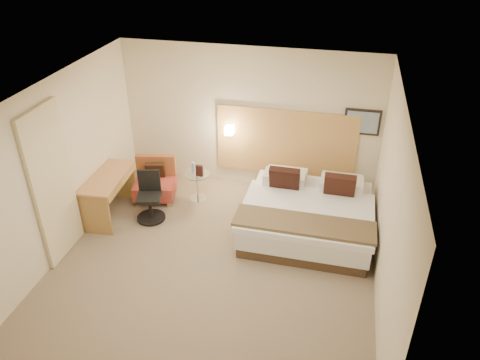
% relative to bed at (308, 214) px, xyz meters
% --- Properties ---
extents(floor, '(4.80, 5.00, 0.02)m').
position_rel_bed_xyz_m(floor, '(-1.30, -1.16, -0.34)').
color(floor, '#7F6D55').
rests_on(floor, ground).
extents(ceiling, '(4.80, 5.00, 0.02)m').
position_rel_bed_xyz_m(ceiling, '(-1.30, -1.16, 2.38)').
color(ceiling, white).
rests_on(ceiling, floor).
extents(wall_back, '(4.80, 0.02, 2.70)m').
position_rel_bed_xyz_m(wall_back, '(-1.30, 1.35, 1.02)').
color(wall_back, beige).
rests_on(wall_back, floor).
extents(wall_front, '(4.80, 0.02, 2.70)m').
position_rel_bed_xyz_m(wall_front, '(-1.30, -3.67, 1.02)').
color(wall_front, beige).
rests_on(wall_front, floor).
extents(wall_left, '(0.02, 5.00, 2.70)m').
position_rel_bed_xyz_m(wall_left, '(-3.71, -1.16, 1.02)').
color(wall_left, beige).
rests_on(wall_left, floor).
extents(wall_right, '(0.02, 5.00, 2.70)m').
position_rel_bed_xyz_m(wall_right, '(1.11, -1.16, 1.02)').
color(wall_right, beige).
rests_on(wall_right, floor).
extents(headboard_panel, '(2.60, 0.04, 1.30)m').
position_rel_bed_xyz_m(headboard_panel, '(-0.60, 1.31, 0.62)').
color(headboard_panel, tan).
rests_on(headboard_panel, wall_back).
extents(art_frame, '(0.62, 0.03, 0.47)m').
position_rel_bed_xyz_m(art_frame, '(0.72, 1.32, 1.17)').
color(art_frame, black).
rests_on(art_frame, wall_back).
extents(art_canvas, '(0.54, 0.01, 0.39)m').
position_rel_bed_xyz_m(art_canvas, '(0.72, 1.30, 1.17)').
color(art_canvas, gray).
rests_on(art_canvas, wall_back).
extents(lamp_arm, '(0.02, 0.12, 0.02)m').
position_rel_bed_xyz_m(lamp_arm, '(-1.65, 1.26, 0.82)').
color(lamp_arm, white).
rests_on(lamp_arm, wall_back).
extents(lamp_shade, '(0.15, 0.15, 0.15)m').
position_rel_bed_xyz_m(lamp_shade, '(-1.65, 1.20, 0.82)').
color(lamp_shade, '#FFEDC6').
rests_on(lamp_shade, wall_back).
extents(curtain, '(0.06, 0.90, 2.42)m').
position_rel_bed_xyz_m(curtain, '(-3.66, -1.41, 0.89)').
color(curtain, beige).
rests_on(curtain, wall_left).
extents(bottle_a, '(0.06, 0.06, 0.19)m').
position_rel_bed_xyz_m(bottle_a, '(-2.17, 0.57, 0.30)').
color(bottle_a, '#99B6ED').
rests_on(bottle_a, side_table).
extents(menu_folder, '(0.13, 0.06, 0.21)m').
position_rel_bed_xyz_m(menu_folder, '(-2.02, 0.46, 0.31)').
color(menu_folder, black).
rests_on(menu_folder, side_table).
extents(bed, '(2.14, 2.06, 1.02)m').
position_rel_bed_xyz_m(bed, '(0.00, 0.00, 0.00)').
color(bed, '#3F2E1F').
rests_on(bed, floor).
extents(lounge_chair, '(0.85, 0.78, 0.77)m').
position_rel_bed_xyz_m(lounge_chair, '(-2.88, 0.42, -0.03)').
color(lounge_chair, '#A6804E').
rests_on(lounge_chair, floor).
extents(side_table, '(0.54, 0.54, 0.54)m').
position_rel_bed_xyz_m(side_table, '(-2.09, 0.52, -0.03)').
color(side_table, white).
rests_on(side_table, floor).
extents(desk, '(0.65, 1.28, 0.78)m').
position_rel_bed_xyz_m(desk, '(-3.41, -0.30, 0.28)').
color(desk, '#C1814B').
rests_on(desk, floor).
extents(desk_chair, '(0.60, 0.60, 0.87)m').
position_rel_bed_xyz_m(desk_chair, '(-2.71, -0.24, 0.03)').
color(desk_chair, black).
rests_on(desk_chair, floor).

